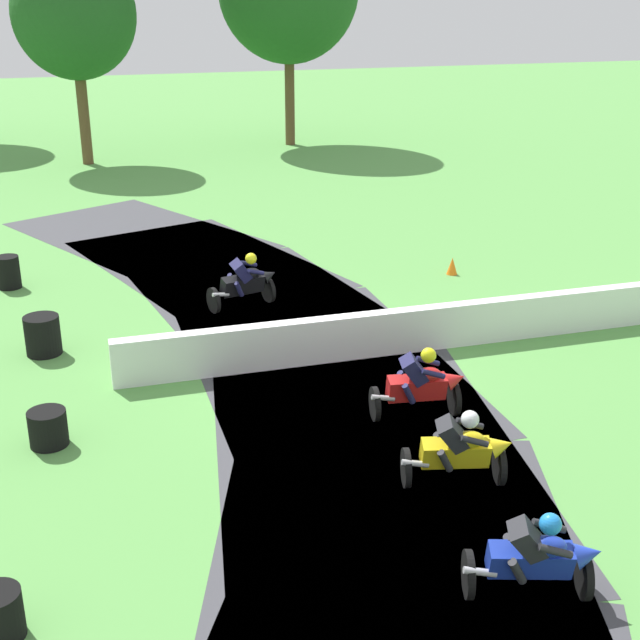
{
  "coord_description": "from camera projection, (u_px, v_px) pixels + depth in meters",
  "views": [
    {
      "loc": [
        -4.58,
        -15.06,
        6.98
      ],
      "look_at": [
        -0.0,
        -0.06,
        0.9
      ],
      "focal_mm": 48.79,
      "sensor_mm": 36.0,
      "label": 1
    }
  ],
  "objects": [
    {
      "name": "motorcycle_trailing_red",
      "position": [
        421.0,
        384.0,
        14.72
      ],
      "size": [
        1.71,
        0.92,
        1.43
      ],
      "color": "black",
      "rests_on": "ground"
    },
    {
      "name": "tire_stack_mid_a",
      "position": [
        48.0,
        428.0,
        13.99
      ],
      "size": [
        0.62,
        0.62,
        0.6
      ],
      "color": "black",
      "rests_on": "ground"
    },
    {
      "name": "safety_barrier",
      "position": [
        552.0,
        313.0,
        18.44
      ],
      "size": [
        18.37,
        0.35,
        0.9
      ],
      "primitive_type": "cube",
      "rotation": [
        0.0,
        0.0,
        -1.57
      ],
      "color": "white",
      "rests_on": "ground"
    },
    {
      "name": "tire_stack_mid_b",
      "position": [
        43.0,
        335.0,
        17.42
      ],
      "size": [
        0.71,
        0.71,
        0.8
      ],
      "color": "black",
      "rests_on": "ground"
    },
    {
      "name": "motorcycle_fourth_black",
      "position": [
        246.0,
        281.0,
        19.82
      ],
      "size": [
        1.72,
        1.08,
        1.43
      ],
      "color": "black",
      "rests_on": "ground"
    },
    {
      "name": "traffic_cone",
      "position": [
        452.0,
        266.0,
        22.29
      ],
      "size": [
        0.28,
        0.28,
        0.44
      ],
      "primitive_type": "cone",
      "color": "orange",
      "rests_on": "ground"
    },
    {
      "name": "ground_plane",
      "position": [
        319.0,
        361.0,
        17.21
      ],
      "size": [
        120.0,
        120.0,
        0.0
      ],
      "primitive_type": "plane",
      "color": "#569947"
    },
    {
      "name": "motorcycle_lead_blue",
      "position": [
        537.0,
        556.0,
        10.31
      ],
      "size": [
        1.69,
        1.17,
        1.43
      ],
      "color": "black",
      "rests_on": "ground"
    },
    {
      "name": "track_asphalt",
      "position": [
        264.0,
        368.0,
        16.9
      ],
      "size": [
        9.15,
        30.17,
        0.01
      ],
      "color": "#3D3D42",
      "rests_on": "ground"
    },
    {
      "name": "tree_far_right",
      "position": [
        74.0,
        14.0,
        33.97
      ],
      "size": [
        4.82,
        4.82,
        8.42
      ],
      "color": "brown",
      "rests_on": "ground"
    },
    {
      "name": "motorcycle_chase_yellow",
      "position": [
        461.0,
        449.0,
        12.68
      ],
      "size": [
        1.7,
        1.08,
        1.43
      ],
      "color": "black",
      "rests_on": "ground"
    },
    {
      "name": "tire_stack_far",
      "position": [
        8.0,
        272.0,
        21.23
      ],
      "size": [
        0.56,
        0.56,
        0.8
      ],
      "color": "black",
      "rests_on": "ground"
    }
  ]
}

